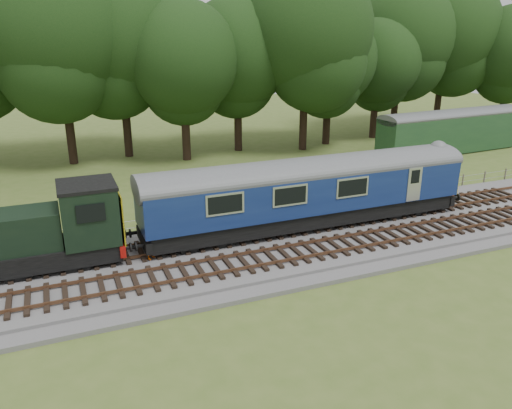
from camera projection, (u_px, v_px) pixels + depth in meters
name	position (u px, v px, depth m)	size (l,w,h in m)	color
ground	(284.00, 247.00, 25.44)	(120.00, 120.00, 0.00)	#475E22
ballast	(284.00, 244.00, 25.38)	(70.00, 7.00, 0.35)	#4C4C4F
track_north	(272.00, 230.00, 26.52)	(67.20, 2.40, 0.21)	black
track_south	(298.00, 252.00, 23.90)	(67.20, 2.40, 0.21)	black
fence	(251.00, 218.00, 29.37)	(64.00, 0.12, 1.00)	#6B6054
tree_line	(179.00, 154.00, 44.65)	(70.00, 8.00, 18.00)	black
dmu_railcar	(309.00, 187.00, 26.56)	(18.05, 2.86, 3.88)	black
shunter_loco	(26.00, 236.00, 21.77)	(8.91, 2.60, 3.38)	black
worker	(150.00, 242.00, 23.14)	(0.60, 0.39, 1.64)	#E3560B
parked_coach	(451.00, 129.00, 44.64)	(14.99, 3.57, 3.80)	#1C3D21
shed	(422.00, 133.00, 47.13)	(3.83, 3.83, 2.52)	#1C3D21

